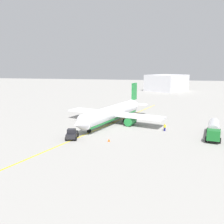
{
  "coord_description": "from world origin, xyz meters",
  "views": [
    {
      "loc": [
        59.01,
        12.87,
        14.73
      ],
      "look_at": [
        0.0,
        0.0,
        3.0
      ],
      "focal_mm": 37.99,
      "sensor_mm": 36.0,
      "label": 1
    }
  ],
  "objects": [
    {
      "name": "refueling_worker",
      "position": [
        4.76,
        13.48,
        0.82
      ],
      "size": [
        0.59,
        0.48,
        1.71
      ],
      "color": "navy",
      "rests_on": "ground"
    },
    {
      "name": "airplane",
      "position": [
        -0.48,
        0.15,
        2.65
      ],
      "size": [
        32.44,
        27.13,
        9.66
      ],
      "color": "white",
      "rests_on": "ground"
    },
    {
      "name": "safety_cone_nose",
      "position": [
        15.11,
        2.67,
        0.28
      ],
      "size": [
        0.51,
        0.51,
        0.57
      ],
      "primitive_type": "cone",
      "color": "#F2590F",
      "rests_on": "ground"
    },
    {
      "name": "pushback_tug",
      "position": [
        15.09,
        -5.14,
        1.01
      ],
      "size": [
        3.93,
        2.93,
        2.2
      ],
      "color": "#232328",
      "rests_on": "ground"
    },
    {
      "name": "fuel_tanker",
      "position": [
        7.34,
        23.54,
        1.74
      ],
      "size": [
        11.57,
        4.67,
        3.15
      ],
      "color": "#2D2D33",
      "rests_on": "ground"
    },
    {
      "name": "taxi_line_marking",
      "position": [
        0.0,
        0.0,
        0.01
      ],
      "size": [
        64.42,
        19.91,
        0.01
      ],
      "primitive_type": "cube",
      "rotation": [
        0.0,
        0.0,
        -0.3
      ],
      "color": "yellow",
      "rests_on": "ground"
    },
    {
      "name": "distant_hangar",
      "position": [
        -89.15,
        14.52,
        4.78
      ],
      "size": [
        28.46,
        27.11,
        9.57
      ],
      "color": "silver",
      "rests_on": "ground"
    },
    {
      "name": "ground_plane",
      "position": [
        0.0,
        0.0,
        0.0
      ],
      "size": [
        400.0,
        400.0,
        0.0
      ],
      "primitive_type": "plane",
      "color": "#9E9B96"
    }
  ]
}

